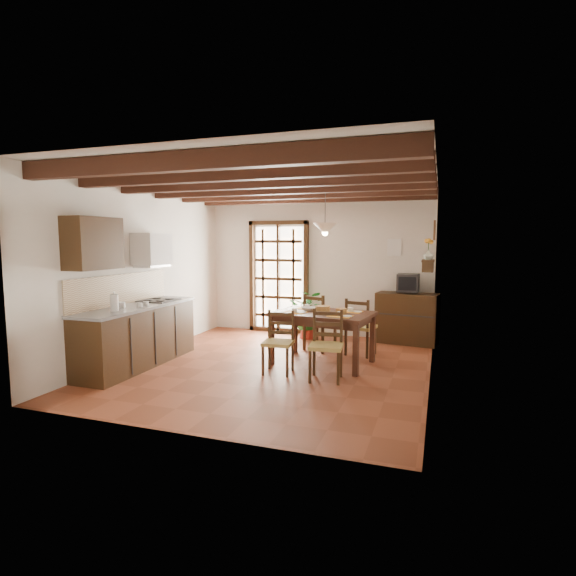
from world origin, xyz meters
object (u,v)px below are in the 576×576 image
at_px(kitchen_counter, 138,335).
at_px(potted_plant, 308,309).
at_px(chair_near_right, 326,358).
at_px(chair_far_right, 360,337).
at_px(dining_table, 323,319).
at_px(chair_near_left, 278,354).
at_px(sideboard, 407,318).
at_px(crt_tv, 408,283).
at_px(chair_far_left, 319,332).
at_px(pendant_lamp, 325,228).

bearing_deg(kitchen_counter, potted_plant, 54.02).
xyz_separation_m(chair_near_right, chair_far_right, (0.21, 1.49, -0.00)).
bearing_deg(dining_table, chair_near_left, -116.21).
relative_size(sideboard, crt_tv, 2.80).
height_order(chair_far_right, potted_plant, potted_plant).
relative_size(chair_far_left, chair_far_right, 1.04).
relative_size(kitchen_counter, chair_far_right, 2.38).
bearing_deg(kitchen_counter, chair_near_right, 4.38).
bearing_deg(chair_far_left, potted_plant, -40.61).
bearing_deg(dining_table, kitchen_counter, -150.75).
height_order(crt_tv, potted_plant, potted_plant).
relative_size(dining_table, sideboard, 1.45).
bearing_deg(kitchen_counter, dining_table, 21.22).
relative_size(dining_table, chair_near_left, 1.79).
xyz_separation_m(chair_near_right, pendant_lamp, (-0.25, 0.89, 1.78)).
bearing_deg(potted_plant, kitchen_counter, -125.98).
distance_m(chair_near_right, crt_tv, 2.86).
relative_size(chair_far_left, pendant_lamp, 1.16).
bearing_deg(crt_tv, dining_table, -120.59).
bearing_deg(chair_near_left, pendant_lamp, 53.98).
xyz_separation_m(kitchen_counter, dining_table, (2.61, 1.01, 0.22)).
relative_size(kitchen_counter, potted_plant, 1.15).
height_order(kitchen_counter, sideboard, kitchen_counter).
height_order(dining_table, chair_far_right, chair_far_right).
bearing_deg(chair_near_right, sideboard, 64.71).
xyz_separation_m(chair_near_left, chair_far_left, (0.21, 1.49, 0.03)).
height_order(dining_table, chair_far_left, chair_far_left).
xyz_separation_m(kitchen_counter, chair_near_left, (2.14, 0.32, -0.20)).
xyz_separation_m(dining_table, pendant_lamp, (-0.00, 0.10, 1.38)).
bearing_deg(chair_far_left, sideboard, -122.69).
height_order(kitchen_counter, chair_near_left, kitchen_counter).
bearing_deg(crt_tv, pendant_lamp, -122.08).
distance_m(dining_table, chair_far_right, 0.92).
distance_m(dining_table, sideboard, 2.15).
height_order(chair_near_right, chair_far_right, chair_near_right).
height_order(chair_far_left, chair_far_right, chair_far_left).
relative_size(chair_far_left, potted_plant, 0.50).
bearing_deg(chair_near_left, chair_far_left, 76.69).
height_order(chair_near_left, chair_far_left, chair_far_left).
bearing_deg(kitchen_counter, chair_near_left, 8.54).
bearing_deg(potted_plant, pendant_lamp, -65.16).
distance_m(chair_near_left, chair_far_right, 1.67).
height_order(chair_near_left, sideboard, sideboard).
bearing_deg(chair_far_left, dining_table, 129.43).
distance_m(dining_table, chair_near_right, 0.92).
height_order(chair_near_right, pendant_lamp, pendant_lamp).
relative_size(chair_far_right, crt_tv, 2.43).
xyz_separation_m(dining_table, sideboard, (1.13, 1.81, -0.23)).
height_order(chair_far_right, pendant_lamp, pendant_lamp).
xyz_separation_m(sideboard, pendant_lamp, (-1.13, -1.71, 1.62)).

